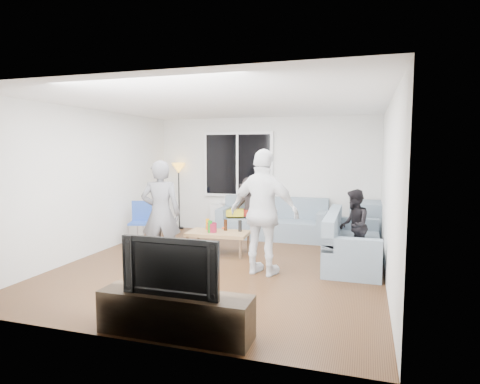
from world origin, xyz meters
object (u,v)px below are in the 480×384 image
(spectator_back, at_px, (250,207))
(tv_console, at_px, (175,314))
(coffee_table, at_px, (218,243))
(television, at_px, (174,265))
(floor_lamp, at_px, (179,196))
(player_left, at_px, (161,214))
(sofa_back_section, at_px, (272,218))
(side_chair, at_px, (140,224))
(spectator_right, at_px, (354,226))
(player_right, at_px, (264,212))
(sofa_right_section, at_px, (353,238))

(spectator_back, bearing_deg, tv_console, -77.85)
(coffee_table, height_order, television, television)
(floor_lamp, bearing_deg, player_left, -69.35)
(sofa_back_section, xyz_separation_m, side_chair, (-2.35, -1.42, 0.01))
(television, bearing_deg, spectator_back, 96.98)
(sofa_back_section, height_order, spectator_right, spectator_right)
(television, bearing_deg, sofa_back_section, 90.88)
(coffee_table, relative_size, television, 1.07)
(floor_lamp, height_order, spectator_right, floor_lamp)
(coffee_table, bearing_deg, sofa_back_section, 67.71)
(player_right, distance_m, television, 2.27)
(sofa_right_section, height_order, side_chair, side_chair)
(floor_lamp, bearing_deg, television, -64.58)
(player_left, bearing_deg, sofa_right_section, -178.12)
(side_chair, height_order, player_left, player_left)
(sofa_right_section, distance_m, spectator_right, 0.24)
(spectator_back, bearing_deg, television, -77.85)
(floor_lamp, xyz_separation_m, tv_console, (2.43, -5.10, -0.56))
(side_chair, distance_m, television, 4.15)
(player_left, bearing_deg, side_chair, -64.64)
(floor_lamp, distance_m, spectator_right, 4.42)
(sofa_right_section, distance_m, spectator_back, 2.74)
(side_chair, distance_m, tv_console, 4.14)
(player_right, bearing_deg, player_left, 15.00)
(player_right, relative_size, television, 1.85)
(floor_lamp, height_order, spectator_back, floor_lamp)
(sofa_back_section, bearing_deg, spectator_right, -38.87)
(player_left, bearing_deg, television, 103.53)
(floor_lamp, height_order, tv_console, floor_lamp)
(sofa_back_section, height_order, spectator_back, spectator_back)
(sofa_right_section, bearing_deg, tv_console, 153.04)
(sofa_back_section, bearing_deg, player_left, -115.64)
(spectator_back, distance_m, tv_console, 4.85)
(player_left, xyz_separation_m, tv_console, (1.32, -2.17, -0.64))
(player_left, xyz_separation_m, spectator_back, (0.73, 2.63, -0.22))
(coffee_table, distance_m, player_left, 1.35)
(side_chair, relative_size, player_right, 0.45)
(spectator_right, relative_size, tv_console, 0.77)
(coffee_table, distance_m, television, 3.31)
(floor_lamp, distance_m, player_left, 3.14)
(sofa_back_section, relative_size, sofa_right_section, 1.15)
(player_right, xyz_separation_m, spectator_right, (1.27, 1.15, -0.34))
(spectator_back, distance_m, television, 4.84)
(television, bearing_deg, player_left, 121.31)
(spectator_back, bearing_deg, spectator_right, -27.19)
(player_right, height_order, spectator_right, player_right)
(sofa_back_section, height_order, coffee_table, sofa_back_section)
(side_chair, xyz_separation_m, television, (2.43, -3.35, 0.31))
(sofa_back_section, height_order, side_chair, side_chair)
(side_chair, relative_size, floor_lamp, 0.55)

